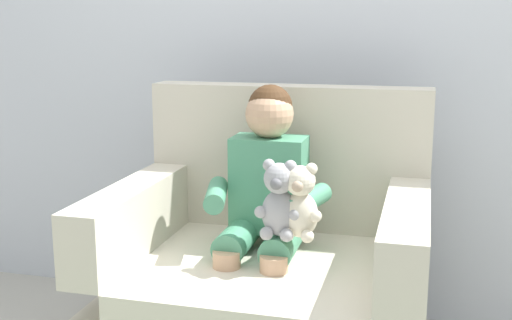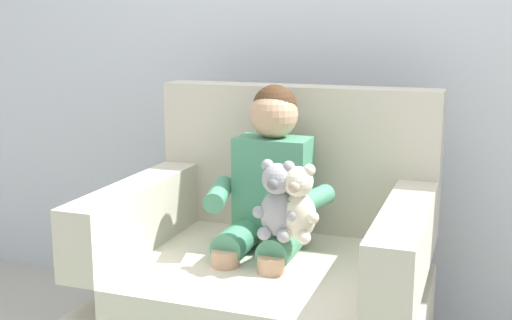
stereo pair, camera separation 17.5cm
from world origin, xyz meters
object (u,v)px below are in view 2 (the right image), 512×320
object	(u,v)px
armchair	(270,290)
seated_child	(267,192)
plush_cream	(298,204)
plush_grey	(277,202)

from	to	relation	value
armchair	seated_child	size ratio (longest dim) A/B	1.30
armchair	plush_cream	bearing A→B (deg)	-44.20
armchair	plush_grey	distance (m)	0.40
armchair	plush_grey	bearing A→B (deg)	-63.53
armchair	plush_cream	distance (m)	0.41
seated_child	plush_grey	xyz separation A→B (m)	(0.09, -0.16, 0.02)
seated_child	armchair	bearing A→B (deg)	-52.31
armchair	plush_grey	xyz separation A→B (m)	(0.07, -0.14, 0.37)
seated_child	plush_cream	xyz separation A→B (m)	(0.16, -0.16, 0.01)
seated_child	plush_grey	world-z (taller)	seated_child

